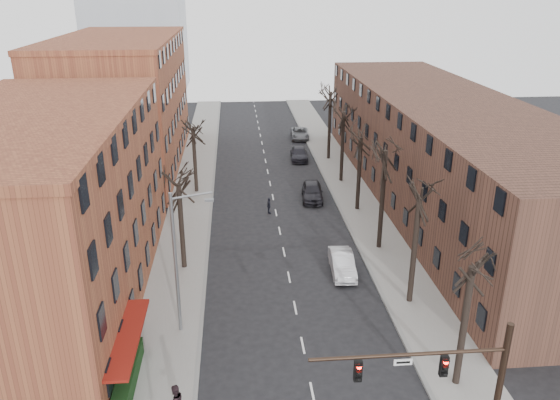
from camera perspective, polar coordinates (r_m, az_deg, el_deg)
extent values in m
cube|color=gray|center=(56.89, -9.04, 1.22)|extent=(4.00, 90.00, 0.15)
cube|color=gray|center=(57.89, 6.95, 1.69)|extent=(4.00, 90.00, 0.15)
cube|color=brown|center=(38.01, -23.59, -1.28)|extent=(12.00, 26.00, 12.00)
cube|color=brown|center=(64.72, -16.08, 9.51)|extent=(12.00, 28.00, 14.00)
cube|color=#513126|center=(54.08, 16.61, 5.00)|extent=(12.00, 50.00, 10.00)
cube|color=maroon|center=(31.71, -15.07, -17.46)|extent=(1.20, 7.00, 0.15)
cube|color=black|center=(30.57, -15.70, -17.67)|extent=(0.80, 6.00, 1.00)
cylinder|color=black|center=(25.79, 21.78, -18.57)|extent=(0.28, 0.28, 7.20)
cylinder|color=black|center=(22.92, 13.30, -15.44)|extent=(8.00, 0.16, 0.16)
cube|color=black|center=(23.78, 16.75, -16.27)|extent=(0.32, 0.22, 0.95)
cube|color=black|center=(22.83, 8.15, -17.25)|extent=(0.32, 0.22, 0.95)
cube|color=silver|center=(23.08, 12.74, -16.20)|extent=(0.75, 0.04, 0.28)
cylinder|color=slate|center=(32.23, -10.83, -6.76)|extent=(0.20, 0.20, 9.00)
cylinder|color=slate|center=(30.35, -9.33, 0.45)|extent=(2.39, 0.12, 0.46)
cube|color=slate|center=(30.39, -7.42, -0.02)|extent=(0.50, 0.22, 0.14)
imported|color=silver|center=(40.10, 6.52, -6.61)|extent=(1.82, 4.64, 1.51)
imported|color=black|center=(53.31, 3.39, 0.93)|extent=(2.44, 5.10, 1.68)
imported|color=black|center=(65.80, 2.00, 4.86)|extent=(2.25, 4.94, 1.40)
imported|color=slate|center=(75.06, 2.08, 6.97)|extent=(2.68, 5.25, 1.42)
imported|color=black|center=(49.92, -1.16, -0.60)|extent=(0.52, 0.94, 1.52)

